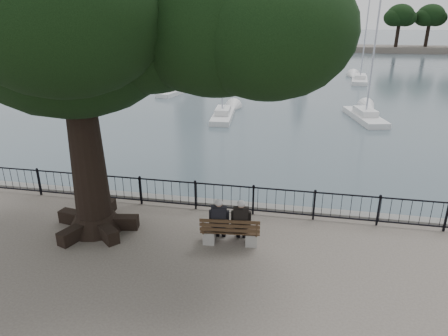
% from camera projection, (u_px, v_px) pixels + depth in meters
% --- Properties ---
extents(harbor, '(260.00, 260.00, 1.20)m').
position_uv_depth(harbor, '(227.00, 217.00, 14.37)').
color(harbor, slate).
rests_on(harbor, ground).
extents(railing, '(22.06, 0.06, 1.00)m').
position_uv_depth(railing, '(224.00, 197.00, 13.53)').
color(railing, black).
rests_on(railing, ground).
extents(bench, '(1.77, 0.68, 0.91)m').
position_uv_depth(bench, '(230.00, 234.00, 11.70)').
color(bench, gray).
rests_on(bench, ground).
extents(person_left, '(0.44, 0.74, 1.45)m').
position_uv_depth(person_left, '(220.00, 221.00, 11.69)').
color(person_left, black).
rests_on(person_left, ground).
extents(person_right, '(0.44, 0.74, 1.45)m').
position_uv_depth(person_right, '(241.00, 223.00, 11.64)').
color(person_right, black).
rests_on(person_right, ground).
extents(tree, '(11.96, 8.35, 9.77)m').
position_uv_depth(tree, '(103.00, 11.00, 10.31)').
color(tree, black).
rests_on(tree, ground).
extents(lion_monument, '(5.69, 5.69, 8.47)m').
position_uv_depth(lion_monument, '(302.00, 53.00, 56.37)').
color(lion_monument, slate).
rests_on(lion_monument, ground).
extents(sailboat_b, '(1.79, 5.11, 11.27)m').
position_uv_depth(sailboat_b, '(223.00, 114.00, 29.80)').
color(sailboat_b, silver).
rests_on(sailboat_b, ground).
extents(sailboat_c, '(2.80, 5.79, 10.38)m').
position_uv_depth(sailboat_c, '(365.00, 116.00, 29.43)').
color(sailboat_c, silver).
rests_on(sailboat_c, ground).
extents(sailboat_e, '(2.47, 5.22, 10.29)m').
position_uv_depth(sailboat_e, '(175.00, 90.00, 38.98)').
color(sailboat_e, silver).
rests_on(sailboat_e, ground).
extents(sailboat_f, '(1.85, 6.21, 12.20)m').
position_uv_depth(sailboat_f, '(298.00, 81.00, 44.46)').
color(sailboat_f, silver).
rests_on(sailboat_f, ground).
extents(sailboat_g, '(2.31, 6.06, 11.58)m').
position_uv_depth(sailboat_g, '(360.00, 79.00, 45.64)').
color(sailboat_g, silver).
rests_on(sailboat_g, ground).
extents(sailboat_h, '(3.23, 6.03, 13.93)m').
position_uv_depth(sailboat_h, '(244.00, 76.00, 47.64)').
color(sailboat_h, silver).
rests_on(sailboat_h, ground).
extents(far_shore, '(30.00, 8.60, 9.18)m').
position_uv_depth(far_shore, '(426.00, 31.00, 78.48)').
color(far_shore, '#574E45').
rests_on(far_shore, ground).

